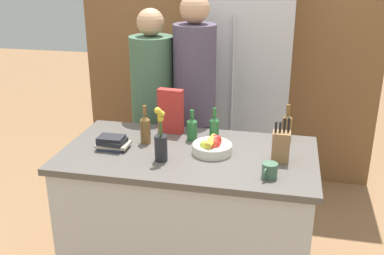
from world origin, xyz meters
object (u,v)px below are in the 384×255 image
fruit_bowl (212,146)px  bottle_vinegar (192,128)px  book_stack (113,143)px  bottle_water (145,128)px  cereal_box (171,111)px  flower_vase (161,142)px  bottle_wine (214,128)px  bottle_oil (287,126)px  refrigerator (243,86)px  coffee_mug (269,171)px  person_in_blue (195,101)px  person_at_sink (153,108)px  knife_block (281,146)px

fruit_bowl → bottle_vinegar: bearing=131.9°
book_stack → bottle_water: (0.17, 0.13, 0.06)m
cereal_box → bottle_vinegar: size_ratio=1.48×
flower_vase → bottle_wine: (0.25, 0.36, -0.03)m
bottle_oil → refrigerator: bearing=111.5°
flower_vase → bottle_wine: size_ratio=1.48×
flower_vase → bottle_vinegar: flower_vase is taller
bottle_oil → bottle_water: 0.91m
bottle_oil → bottle_vinegar: 0.61m
cereal_box → coffee_mug: 0.88m
person_in_blue → cereal_box: bearing=-120.9°
cereal_box → person_in_blue: 0.39m
bottle_vinegar → person_at_sink: bearing=131.1°
flower_vase → bottle_water: bearing=125.7°
cereal_box → book_stack: size_ratio=1.51×
person_at_sink → bottle_water: bearing=-101.4°
refrigerator → fruit_bowl: size_ratio=8.11×
refrigerator → fruit_bowl: bearing=-92.2°
coffee_mug → bottle_wine: bearing=129.7°
coffee_mug → flower_vase: bearing=172.0°
flower_vase → bottle_water: size_ratio=1.31×
person_in_blue → fruit_bowl: bearing=-87.9°
flower_vase → cereal_box: bearing=97.4°
coffee_mug → bottle_wine: bottle_wine is taller
book_stack → refrigerator: bearing=64.0°
knife_block → bottle_vinegar: 0.61m
fruit_bowl → bottle_oil: bearing=36.2°
refrigerator → bottle_oil: size_ratio=8.26×
coffee_mug → book_stack: (-0.97, 0.19, -0.00)m
coffee_mug → bottle_oil: bottle_oil is taller
person_at_sink → person_in_blue: (0.32, 0.02, 0.07)m
coffee_mug → bottle_vinegar: bearing=140.0°
refrigerator → bottle_wine: refrigerator is taller
book_stack → cereal_box: bearing=50.9°
fruit_bowl → bottle_water: (-0.44, 0.07, 0.05)m
cereal_box → person_at_sink: 0.44m
person_in_blue → flower_vase: bearing=-110.2°
book_stack → bottle_oil: bottle_oil is taller
fruit_bowl → bottle_water: 0.45m
bottle_oil → person_in_blue: bearing=153.3°
bottle_vinegar → person_at_sink: person_at_sink is taller
fruit_bowl → person_at_sink: bearing=131.3°
refrigerator → fruit_bowl: 1.29m
book_stack → bottle_water: size_ratio=0.80×
flower_vase → bottle_oil: 0.86m
refrigerator → flower_vase: size_ratio=6.01×
refrigerator → cereal_box: (-0.38, -1.01, 0.08)m
person_in_blue → bottle_oil: bearing=-45.2°
fruit_bowl → bottle_oil: bottle_oil is taller
bottle_vinegar → person_in_blue: (-0.08, 0.48, 0.03)m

